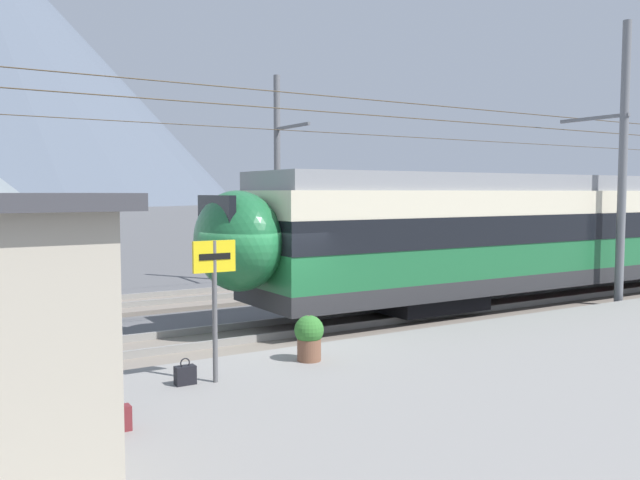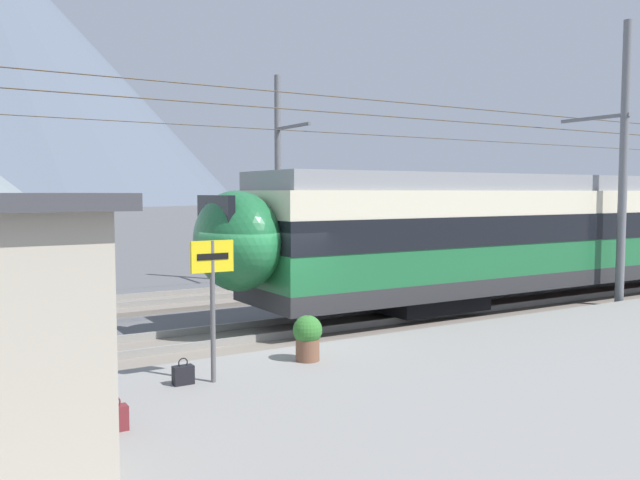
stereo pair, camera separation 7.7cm
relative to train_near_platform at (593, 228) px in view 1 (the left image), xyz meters
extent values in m
plane|color=#565659|center=(-12.25, -1.21, -2.23)|extent=(400.00, 400.00, 0.00)
cube|color=gray|center=(-12.25, -6.36, -2.05)|extent=(120.00, 8.06, 0.35)
cube|color=slate|center=(-12.25, 0.00, -2.17)|extent=(120.00, 3.00, 0.12)
cube|color=gray|center=(-12.25, -0.72, -2.03)|extent=(120.00, 0.07, 0.16)
cube|color=gray|center=(-12.25, 0.72, -2.03)|extent=(120.00, 0.07, 0.16)
cube|color=slate|center=(-12.25, 5.75, -2.17)|extent=(120.00, 3.00, 0.12)
cube|color=gray|center=(-12.25, 5.03, -2.03)|extent=(120.00, 0.07, 0.16)
cube|color=gray|center=(-12.25, 6.46, -2.03)|extent=(120.00, 0.07, 0.16)
cube|color=#2D2D30|center=(0.59, 0.00, -1.30)|extent=(25.00, 2.96, 0.45)
cube|color=#1E6638|center=(0.59, 0.00, -0.65)|extent=(25.00, 2.96, 0.85)
cube|color=black|center=(0.59, 0.00, 0.15)|extent=(25.00, 3.00, 0.75)
cube|color=beige|center=(0.59, 0.00, 0.85)|extent=(25.00, 2.96, 0.65)
cube|color=gray|center=(0.59, 0.00, 1.40)|extent=(24.70, 2.76, 0.45)
cube|color=black|center=(-7.16, 0.00, -1.74)|extent=(2.80, 2.37, 0.42)
ellipsoid|color=#1E6638|center=(-12.46, 0.00, 0.05)|extent=(1.80, 2.72, 2.25)
cube|color=black|center=(-12.96, 0.00, 0.47)|extent=(0.16, 1.78, 1.19)
cube|color=#2D2D30|center=(10.31, 5.75, -1.30)|extent=(29.30, 2.98, 0.45)
cube|color=maroon|center=(10.31, 5.75, -0.65)|extent=(29.30, 2.98, 0.85)
cube|color=black|center=(10.31, 5.75, 0.15)|extent=(29.30, 3.02, 0.75)
cube|color=silver|center=(10.31, 5.75, 0.85)|extent=(29.30, 2.98, 0.65)
cube|color=gray|center=(10.31, 5.75, 1.40)|extent=(29.00, 2.78, 0.45)
cube|color=black|center=(1.23, 5.75, -1.74)|extent=(2.80, 2.38, 0.42)
ellipsoid|color=maroon|center=(-4.89, 5.75, 0.05)|extent=(1.80, 2.74, 2.25)
cube|color=black|center=(-5.39, 5.75, 0.47)|extent=(0.16, 1.79, 1.19)
cylinder|color=slate|center=(-1.50, -1.98, 1.83)|extent=(0.24, 0.24, 8.12)
cube|color=slate|center=(-1.50, -0.99, 3.29)|extent=(0.10, 2.28, 0.10)
cylinder|color=#473823|center=(-1.50, 0.00, 3.04)|extent=(42.08, 0.02, 0.02)
cylinder|color=slate|center=(-7.30, 7.88, 1.55)|extent=(0.24, 0.24, 7.56)
cube|color=slate|center=(-7.30, 6.81, 3.41)|extent=(0.10, 2.44, 0.10)
cylinder|color=#473823|center=(-7.30, 5.75, 3.16)|extent=(42.08, 0.02, 0.02)
cylinder|color=#59595B|center=(-14.57, -3.79, -0.75)|extent=(0.08, 0.08, 2.26)
cube|color=yellow|center=(-14.57, -3.79, 0.13)|extent=(0.70, 0.06, 0.50)
cube|color=black|center=(-14.57, -3.83, 0.13)|extent=(0.52, 0.01, 0.10)
cylinder|color=#383842|center=(-17.34, -5.22, -1.47)|extent=(0.14, 0.14, 0.82)
cylinder|color=#383842|center=(-17.18, -5.22, -1.47)|extent=(0.14, 0.14, 0.82)
ellipsoid|color=tan|center=(-17.26, -5.22, -0.75)|extent=(0.36, 0.22, 0.62)
sphere|color=tan|center=(-17.26, -5.22, -0.30)|extent=(0.22, 0.22, 0.22)
cylinder|color=tan|center=(-17.48, -5.22, -0.80)|extent=(0.09, 0.09, 0.58)
cylinder|color=tan|center=(-17.04, -5.22, -0.80)|extent=(0.09, 0.09, 0.58)
cube|color=maroon|center=(-16.46, -5.17, -1.72)|extent=(0.32, 0.18, 0.32)
torus|color=maroon|center=(-16.46, -5.17, -1.51)|extent=(0.16, 0.02, 0.16)
cube|color=black|center=(-15.03, -3.67, -1.73)|extent=(0.32, 0.18, 0.29)
torus|color=black|center=(-15.03, -3.67, -1.53)|extent=(0.16, 0.02, 0.16)
cylinder|color=brown|center=(-12.62, -3.42, -1.68)|extent=(0.43, 0.43, 0.40)
sphere|color=#33752D|center=(-12.62, -3.42, -1.32)|extent=(0.53, 0.53, 0.53)
sphere|color=#DB5193|center=(-12.62, -3.42, -1.20)|extent=(0.29, 0.29, 0.29)
camera|label=1|loc=(-18.52, -13.44, 1.14)|focal=37.01mm
camera|label=2|loc=(-18.46, -13.48, 1.14)|focal=37.01mm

